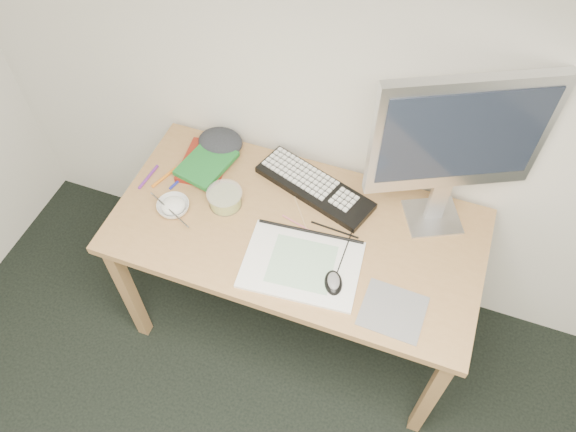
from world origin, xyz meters
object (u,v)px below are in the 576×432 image
at_px(sketchpad, 302,265).
at_px(monitor, 459,140).
at_px(rice_bowl, 173,207).
at_px(keyboard, 315,187).
at_px(desk, 296,241).

height_order(sketchpad, monitor, monitor).
bearing_deg(monitor, rice_bowl, 171.74).
bearing_deg(keyboard, rice_bowl, -130.33).
xyz_separation_m(sketchpad, rice_bowl, (-0.55, 0.07, 0.01)).
xyz_separation_m(desk, sketchpad, (0.07, -0.15, 0.09)).
relative_size(sketchpad, rice_bowl, 3.33).
distance_m(desk, monitor, 0.73).
height_order(keyboard, rice_bowl, rice_bowl).
bearing_deg(sketchpad, monitor, 37.82).
bearing_deg(desk, sketchpad, -64.39).
bearing_deg(keyboard, desk, -71.83).
height_order(keyboard, monitor, monitor).
bearing_deg(sketchpad, keyboard, 95.63).
height_order(desk, sketchpad, sketchpad).
bearing_deg(sketchpad, desk, 110.32).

